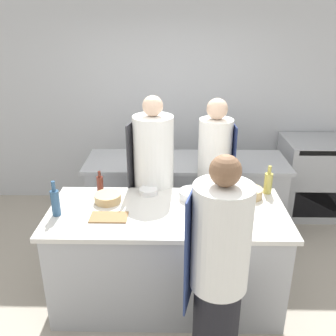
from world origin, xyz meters
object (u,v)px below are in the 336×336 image
object	(u,v)px
bowl_ceramic_blue	(108,198)
bottle_wine	(245,198)
chef_at_pass_far	(154,186)
bottle_olive_oil	(268,182)
chef_at_prep_near	(218,276)
bottle_cooking_oil	(55,202)
cup	(224,213)
bottle_vinegar	(100,183)
chef_at_stove	(214,179)
bowl_mixing_large	(193,194)
oven_range	(314,177)
bowl_prep_small	(148,191)
bowl_wooden_salad	(249,193)

from	to	relation	value
bowl_ceramic_blue	bottle_wine	bearing A→B (deg)	-6.21
chef_at_pass_far	bottle_olive_oil	distance (m)	1.11
bottle_olive_oil	chef_at_prep_near	bearing A→B (deg)	-117.02
bottle_cooking_oil	cup	world-z (taller)	bottle_cooking_oil
bottle_vinegar	chef_at_stove	bearing A→B (deg)	20.29
bottle_olive_oil	bowl_mixing_large	bearing A→B (deg)	-170.04
bottle_wine	cup	xyz separation A→B (m)	(-0.19, -0.14, -0.07)
oven_range	cup	bearing A→B (deg)	-128.11
oven_range	bowl_ceramic_blue	world-z (taller)	same
bowl_mixing_large	bottle_cooking_oil	bearing A→B (deg)	-164.27
bowl_prep_small	bowl_wooden_salad	bearing A→B (deg)	-3.35
bowl_mixing_large	cup	bearing A→B (deg)	-55.60
bottle_olive_oil	bowl_mixing_large	xyz separation A→B (m)	(-0.71, -0.12, -0.07)
bottle_olive_oil	bottle_cooking_oil	distance (m)	1.91
bottle_olive_oil	bowl_wooden_salad	xyz separation A→B (m)	(-0.19, -0.09, -0.06)
bottle_olive_oil	bottle_vinegar	world-z (taller)	bottle_olive_oil
bottle_olive_oil	bottle_wine	size ratio (longest dim) A/B	0.98
oven_range	bottle_olive_oil	distance (m)	1.74
bowl_wooden_salad	bottle_wine	bearing A→B (deg)	-109.75
chef_at_prep_near	cup	distance (m)	0.67
bottle_wine	chef_at_pass_far	bearing A→B (deg)	146.38
bowl_mixing_large	bowl_prep_small	world-z (taller)	bowl_mixing_large
chef_at_stove	bottle_olive_oil	world-z (taller)	chef_at_stove
chef_at_prep_near	bottle_vinegar	size ratio (longest dim) A/B	8.56
bottle_cooking_oil	chef_at_pass_far	bearing A→B (deg)	39.78
bottle_wine	bowl_ceramic_blue	size ratio (longest dim) A/B	1.18
chef_at_prep_near	bowl_wooden_salad	size ratio (longest dim) A/B	7.31
bottle_olive_oil	cup	world-z (taller)	bottle_olive_oil
bottle_wine	cup	world-z (taller)	bottle_wine
bowl_prep_small	bowl_ceramic_blue	xyz separation A→B (m)	(-0.35, -0.17, 0.01)
chef_at_prep_near	cup	bearing A→B (deg)	3.91
chef_at_prep_near	bottle_vinegar	distance (m)	1.53
bowl_ceramic_blue	bowl_wooden_salad	xyz separation A→B (m)	(1.28, 0.12, 0.01)
bottle_cooking_oil	bowl_wooden_salad	xyz separation A→B (m)	(1.67, 0.36, -0.08)
bottle_olive_oil	bottle_vinegar	xyz separation A→B (m)	(-1.57, 0.01, -0.03)
chef_at_pass_far	bottle_olive_oil	xyz separation A→B (m)	(1.08, -0.20, 0.14)
oven_range	bowl_prep_small	distance (m)	2.54
oven_range	bottle_cooking_oil	distance (m)	3.39
bowl_wooden_salad	cup	distance (m)	0.47
bottle_vinegar	bottle_cooking_oil	world-z (taller)	bottle_cooking_oil
bowl_mixing_large	oven_range	bearing A→B (deg)	41.43
bottle_wine	bowl_mixing_large	xyz separation A→B (m)	(-0.43, 0.21, -0.07)
bottle_cooking_oil	cup	size ratio (longest dim) A/B	3.15
chef_at_prep_near	bowl_mixing_large	world-z (taller)	chef_at_prep_near
chef_at_pass_far	bowl_wooden_salad	xyz separation A→B (m)	(0.89, -0.29, 0.07)
bottle_olive_oil	bowl_ceramic_blue	size ratio (longest dim) A/B	1.15
oven_range	bottle_cooking_oil	xyz separation A→B (m)	(-2.82, -1.80, 0.55)
chef_at_prep_near	bowl_prep_small	world-z (taller)	chef_at_prep_near
chef_at_stove	chef_at_pass_far	xyz separation A→B (m)	(-0.62, -0.23, 0.03)
chef_at_pass_far	bowl_wooden_salad	world-z (taller)	chef_at_pass_far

